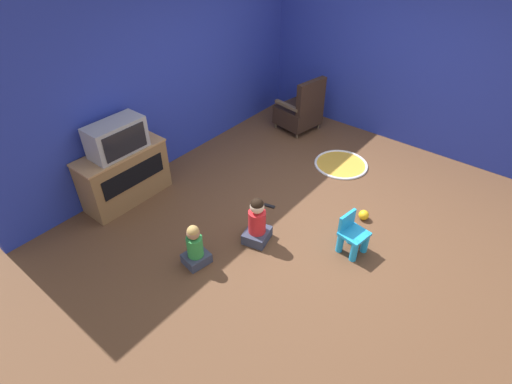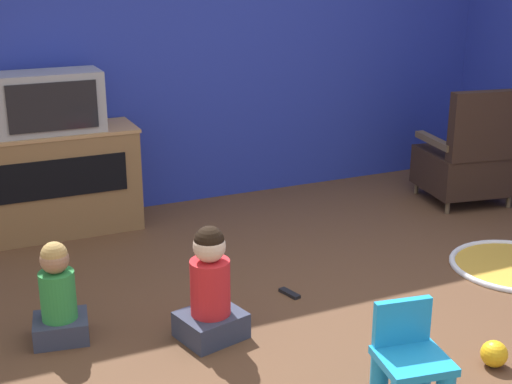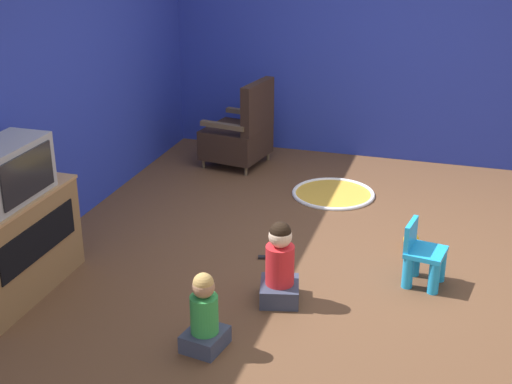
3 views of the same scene
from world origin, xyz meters
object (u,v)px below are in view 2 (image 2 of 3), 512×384
Objects in this scene: remote_control at (290,293)px; yellow_kid_chair at (410,370)px; television at (49,102)px; child_watching_center at (210,290)px; tv_cabinet at (55,180)px; toy_ball at (494,354)px; black_armchair at (468,161)px; child_watching_left at (58,298)px.

yellow_kid_chair is at bearing 163.42° from remote_control.
television is 1.15× the size of child_watching_center.
television is (0.00, -0.03, 0.57)m from tv_cabinet.
toy_ball is (1.15, -0.83, -0.20)m from child_watching_center.
black_armchair is 1.52× the size of child_watching_center.
television reaches higher than toy_ball.
yellow_kid_chair is 3.15× the size of remote_control.
black_armchair is 6.06× the size of remote_control.
black_armchair is at bearing 9.97° from child_watching_center.
yellow_kid_chair is 3.75× the size of toy_ball.
child_watching_left is 1.33m from remote_control.
black_armchair is 1.92× the size of yellow_kid_chair.
tv_cabinet is 1.63× the size of television.
black_armchair is (3.10, -0.71, -0.04)m from tv_cabinet.
toy_ball is at bearing -21.68° from child_watching_left.
television is at bearing 19.03° from remote_control.
black_armchair is at bearing -80.77° from remote_control.
remote_control is (0.04, 1.22, -0.20)m from yellow_kid_chair.
yellow_kid_chair is at bearing -167.62° from toy_ball.
remote_control is at bearing 7.79° from child_watching_left.
tv_cabinet is 1.94m from child_watching_center.
television reaches higher than child_watching_left.
yellow_kid_chair is 1.24m from remote_control.
black_armchair is 2.99m from yellow_kid_chair.
child_watching_center is at bearing 128.99° from yellow_kid_chair.
television is 3.23m from black_armchair.
yellow_kid_chair reaches higher than toy_ball.
child_watching_center is at bearing 99.45° from remote_control.
toy_ball reaches higher than remote_control.
child_watching_left reaches higher than yellow_kid_chair.
tv_cabinet is 2.37× the size of yellow_kid_chair.
tv_cabinet is 1.60m from child_watching_left.
yellow_kid_chair is 0.63m from toy_ball.
television reaches higher than black_armchair.
child_watching_left is 4.14× the size of toy_ball.
child_watching_left is at bearing 144.23° from yellow_kid_chair.
black_armchair is at bearing 54.56° from yellow_kid_chair.
child_watching_center is (-0.55, 0.96, 0.06)m from yellow_kid_chair.
yellow_kid_chair is at bearing -70.45° from tv_cabinet.
child_watching_left reaches higher than remote_control.
tv_cabinet is at bearing 90.14° from child_watching_left.
child_watching_left is at bearing -99.54° from television.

